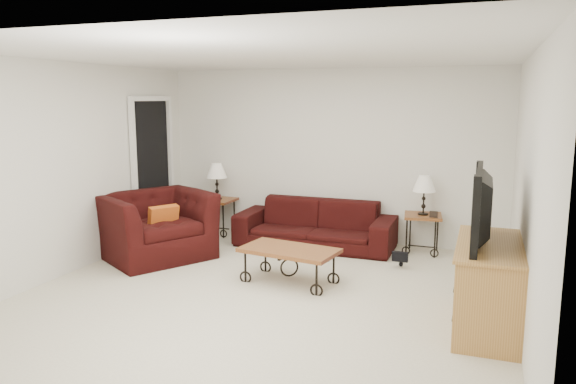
# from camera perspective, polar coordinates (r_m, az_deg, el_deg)

# --- Properties ---
(ground) EXTENTS (5.00, 5.00, 0.00)m
(ground) POSITION_cam_1_polar(r_m,az_deg,el_deg) (5.99, -2.32, -10.56)
(ground) COLOR beige
(ground) RESTS_ON ground
(wall_back) EXTENTS (5.00, 0.02, 2.50)m
(wall_back) POSITION_cam_1_polar(r_m,az_deg,el_deg) (8.03, 4.38, 3.81)
(wall_back) COLOR silver
(wall_back) RESTS_ON ground
(wall_front) EXTENTS (5.00, 0.02, 2.50)m
(wall_front) POSITION_cam_1_polar(r_m,az_deg,el_deg) (3.53, -17.98, -4.28)
(wall_front) COLOR silver
(wall_front) RESTS_ON ground
(wall_left) EXTENTS (0.02, 5.00, 2.50)m
(wall_left) POSITION_cam_1_polar(r_m,az_deg,el_deg) (7.01, -21.70, 2.28)
(wall_left) COLOR silver
(wall_left) RESTS_ON ground
(wall_right) EXTENTS (0.02, 5.00, 2.50)m
(wall_right) POSITION_cam_1_polar(r_m,az_deg,el_deg) (5.27, 23.62, -0.10)
(wall_right) COLOR silver
(wall_right) RESTS_ON ground
(ceiling) EXTENTS (5.00, 5.00, 0.00)m
(ceiling) POSITION_cam_1_polar(r_m,az_deg,el_deg) (5.63, -2.50, 14.05)
(ceiling) COLOR white
(ceiling) RESTS_ON wall_back
(doorway) EXTENTS (0.08, 0.94, 2.04)m
(doorway) POSITION_cam_1_polar(r_m,az_deg,el_deg) (8.32, -13.92, 2.16)
(doorway) COLOR black
(doorway) RESTS_ON ground
(sofa) EXTENTS (2.21, 0.86, 0.65)m
(sofa) POSITION_cam_1_polar(r_m,az_deg,el_deg) (7.75, 2.83, -3.35)
(sofa) COLOR black
(sofa) RESTS_ON ground
(side_table_left) EXTENTS (0.51, 0.51, 0.55)m
(side_table_left) POSITION_cam_1_polar(r_m,az_deg,el_deg) (8.52, -7.33, -2.54)
(side_table_left) COLOR brown
(side_table_left) RESTS_ON ground
(side_table_right) EXTENTS (0.54, 0.54, 0.53)m
(side_table_right) POSITION_cam_1_polar(r_m,az_deg,el_deg) (7.65, 13.78, -4.24)
(side_table_right) COLOR brown
(side_table_right) RESTS_ON ground
(lamp_left) EXTENTS (0.32, 0.32, 0.55)m
(lamp_left) POSITION_cam_1_polar(r_m,az_deg,el_deg) (8.42, -7.41, 1.11)
(lamp_left) COLOR black
(lamp_left) RESTS_ON side_table_left
(lamp_right) EXTENTS (0.34, 0.34, 0.53)m
(lamp_right) POSITION_cam_1_polar(r_m,az_deg,el_deg) (7.54, 13.95, -0.33)
(lamp_right) COLOR black
(lamp_right) RESTS_ON side_table_right
(photo_frame_left) EXTENTS (0.11, 0.03, 0.09)m
(photo_frame_left) POSITION_cam_1_polar(r_m,az_deg,el_deg) (8.40, -8.75, -0.53)
(photo_frame_left) COLOR black
(photo_frame_left) RESTS_ON side_table_left
(photo_frame_right) EXTENTS (0.11, 0.02, 0.09)m
(photo_frame_right) POSITION_cam_1_polar(r_m,az_deg,el_deg) (7.42, 14.90, -2.27)
(photo_frame_right) COLOR black
(photo_frame_right) RESTS_ON side_table_right
(coffee_table) EXTENTS (1.15, 0.74, 0.40)m
(coffee_table) POSITION_cam_1_polar(r_m,az_deg,el_deg) (6.27, 0.14, -7.65)
(coffee_table) COLOR brown
(coffee_table) RESTS_ON ground
(armchair) EXTENTS (1.67, 1.72, 0.85)m
(armchair) POSITION_cam_1_polar(r_m,az_deg,el_deg) (7.39, -13.59, -3.43)
(armchair) COLOR black
(armchair) RESTS_ON ground
(throw_pillow) EXTENTS (0.29, 0.38, 0.39)m
(throw_pillow) POSITION_cam_1_polar(r_m,az_deg,el_deg) (7.25, -12.84, -2.90)
(throw_pillow) COLOR #B03916
(throw_pillow) RESTS_ON armchair
(tv_stand) EXTENTS (0.55, 1.32, 0.79)m
(tv_stand) POSITION_cam_1_polar(r_m,az_deg,el_deg) (5.36, 20.15, -9.14)
(tv_stand) COLOR #B28342
(tv_stand) RESTS_ON ground
(television) EXTENTS (0.15, 1.18, 0.68)m
(television) POSITION_cam_1_polar(r_m,az_deg,el_deg) (5.18, 20.40, -1.40)
(television) COLOR black
(television) RESTS_ON tv_stand
(backpack) EXTENTS (0.33, 0.27, 0.39)m
(backpack) POSITION_cam_1_polar(r_m,az_deg,el_deg) (6.99, 11.71, -6.10)
(backpack) COLOR black
(backpack) RESTS_ON ground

